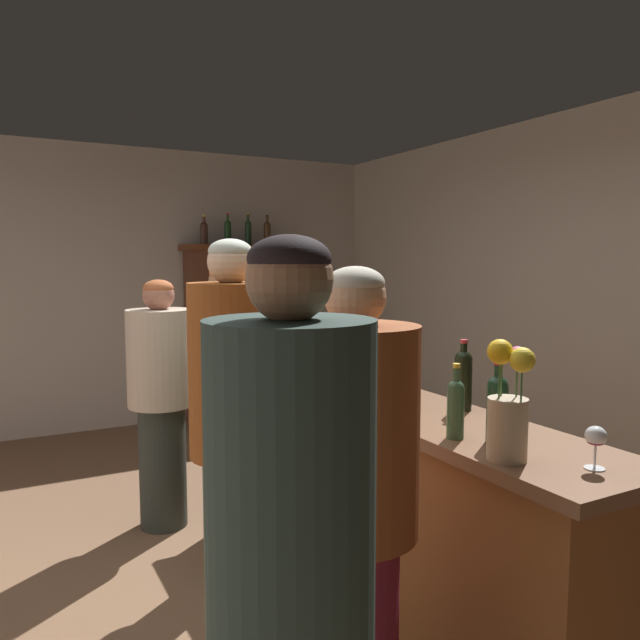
# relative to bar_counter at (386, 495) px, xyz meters

# --- Properties ---
(floor) EXTENTS (9.26, 9.26, 0.00)m
(floor) POSITION_rel_bar_counter_xyz_m (-0.67, 0.17, -0.49)
(floor) COLOR brown
(floor) RESTS_ON ground
(wall_back) EXTENTS (5.65, 0.12, 2.73)m
(wall_back) POSITION_rel_bar_counter_xyz_m (-0.67, 3.79, 0.87)
(wall_back) COLOR #B8AB9D
(wall_back) RESTS_ON ground
(wall_right) EXTENTS (0.12, 7.25, 2.73)m
(wall_right) POSITION_rel_bar_counter_xyz_m (2.15, 0.17, 0.87)
(wall_right) COLOR #BBAE9C
(wall_right) RESTS_ON ground
(bar_counter) EXTENTS (0.53, 2.63, 0.98)m
(bar_counter) POSITION_rel_bar_counter_xyz_m (0.00, 0.00, 0.00)
(bar_counter) COLOR brown
(bar_counter) RESTS_ON ground
(display_cabinet) EXTENTS (1.11, 0.38, 1.79)m
(display_cabinet) POSITION_rel_bar_counter_xyz_m (0.56, 3.51, 0.44)
(display_cabinet) COLOR #582F1E
(display_cabinet) RESTS_ON ground
(wine_bottle_merlot) EXTENTS (0.06, 0.06, 0.28)m
(wine_bottle_merlot) POSITION_rel_bar_counter_xyz_m (-0.16, -0.67, 0.61)
(wine_bottle_merlot) COLOR #2F4E32
(wine_bottle_merlot) RESTS_ON bar_counter
(wine_bottle_syrah) EXTENTS (0.08, 0.08, 0.32)m
(wine_bottle_syrah) POSITION_rel_bar_counter_xyz_m (0.16, -0.35, 0.63)
(wine_bottle_syrah) COLOR black
(wine_bottle_syrah) RESTS_ON bar_counter
(wine_bottle_rose) EXTENTS (0.06, 0.06, 0.29)m
(wine_bottle_rose) POSITION_rel_bar_counter_xyz_m (-0.11, 0.88, 0.61)
(wine_bottle_rose) COLOR #1D3924
(wine_bottle_rose) RESTS_ON bar_counter
(wine_bottle_malbec) EXTENTS (0.08, 0.08, 0.30)m
(wine_bottle_malbec) POSITION_rel_bar_counter_xyz_m (-0.06, -0.79, 0.62)
(wine_bottle_malbec) COLOR #14311D
(wine_bottle_malbec) RESTS_ON bar_counter
(wine_glass_front) EXTENTS (0.07, 0.07, 0.13)m
(wine_glass_front) POSITION_rel_bar_counter_xyz_m (-0.03, -0.17, 0.58)
(wine_glass_front) COLOR white
(wine_glass_front) RESTS_ON bar_counter
(wine_glass_mid) EXTENTS (0.07, 0.07, 0.16)m
(wine_glass_mid) POSITION_rel_bar_counter_xyz_m (0.08, 0.74, 0.60)
(wine_glass_mid) COLOR white
(wine_glass_mid) RESTS_ON bar_counter
(wine_glass_rear) EXTENTS (0.07, 0.07, 0.15)m
(wine_glass_rear) POSITION_rel_bar_counter_xyz_m (-0.12, 0.34, 0.59)
(wine_glass_rear) COLOR white
(wine_glass_rear) RESTS_ON bar_counter
(wine_glass_spare) EXTENTS (0.07, 0.07, 0.14)m
(wine_glass_spare) POSITION_rel_bar_counter_xyz_m (0.01, -1.14, 0.58)
(wine_glass_spare) COLOR white
(wine_glass_spare) RESTS_ON bar_counter
(flower_arrangement) EXTENTS (0.15, 0.17, 0.41)m
(flower_arrangement) POSITION_rel_bar_counter_xyz_m (-0.17, -0.95, 0.66)
(flower_arrangement) COLOR tan
(flower_arrangement) RESTS_ON bar_counter
(cheese_plate) EXTENTS (0.17, 0.17, 0.01)m
(cheese_plate) POSITION_rel_bar_counter_xyz_m (0.05, 0.62, 0.49)
(cheese_plate) COLOR white
(cheese_plate) RESTS_ON bar_counter
(display_bottle_left) EXTENTS (0.08, 0.08, 0.29)m
(display_bottle_left) POSITION_rel_bar_counter_xyz_m (0.22, 3.51, 1.43)
(display_bottle_left) COLOR #43271C
(display_bottle_left) RESTS_ON display_cabinet
(display_bottle_midleft) EXTENTS (0.07, 0.07, 0.32)m
(display_bottle_midleft) POSITION_rel_bar_counter_xyz_m (0.47, 3.51, 1.44)
(display_bottle_midleft) COLOR #193917
(display_bottle_midleft) RESTS_ON display_cabinet
(display_bottle_center) EXTENTS (0.07, 0.07, 0.33)m
(display_bottle_center) POSITION_rel_bar_counter_xyz_m (0.68, 3.51, 1.44)
(display_bottle_center) COLOR #153217
(display_bottle_center) RESTS_ON display_cabinet
(display_bottle_midright) EXTENTS (0.07, 0.07, 0.31)m
(display_bottle_midright) POSITION_rel_bar_counter_xyz_m (0.90, 3.51, 1.44)
(display_bottle_midright) COLOR #472E17
(display_bottle_midright) RESTS_ON display_cabinet
(patron_by_cabinet) EXTENTS (0.34, 0.34, 1.73)m
(patron_by_cabinet) POSITION_rel_bar_counter_xyz_m (-0.85, -0.18, 0.46)
(patron_by_cabinet) COLOR #4E614C
(patron_by_cabinet) RESTS_ON ground
(patron_tall) EXTENTS (0.39, 0.39, 1.63)m
(patron_tall) POSITION_rel_bar_counter_xyz_m (-0.71, -0.86, 0.39)
(patron_tall) COLOR maroon
(patron_tall) RESTS_ON ground
(patron_in_grey) EXTENTS (0.40, 0.40, 1.53)m
(patron_in_grey) POSITION_rel_bar_counter_xyz_m (-0.78, 1.29, 0.33)
(patron_in_grey) COLOR #292E29
(patron_in_grey) RESTS_ON ground
(patron_redhead) EXTENTS (0.34, 0.34, 1.69)m
(patron_redhead) POSITION_rel_bar_counter_xyz_m (-1.16, -1.34, 0.44)
(patron_redhead) COLOR #466152
(patron_redhead) RESTS_ON ground
(patron_in_navy) EXTENTS (0.34, 0.34, 1.62)m
(patron_in_navy) POSITION_rel_bar_counter_xyz_m (-0.61, 0.54, 0.39)
(patron_in_navy) COLOR #45614E
(patron_in_navy) RESTS_ON ground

